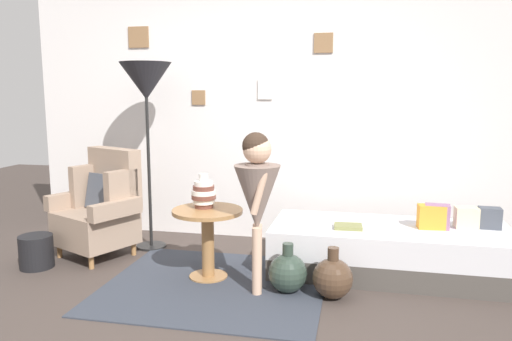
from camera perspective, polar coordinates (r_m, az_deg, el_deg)
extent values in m
plane|color=#423833|center=(3.37, -6.10, -16.92)|extent=(12.00, 12.00, 0.00)
cube|color=silver|center=(4.92, 0.70, 7.02)|extent=(4.80, 0.10, 2.60)
cube|color=olive|center=(5.03, -6.70, 8.45)|extent=(0.14, 0.02, 0.15)
cube|color=slate|center=(5.03, -6.71, 8.45)|extent=(0.11, 0.01, 0.11)
cube|color=white|center=(4.86, 1.06, 9.42)|extent=(0.14, 0.02, 0.19)
cube|color=slate|center=(4.85, 1.06, 9.42)|extent=(0.11, 0.01, 0.15)
cube|color=olive|center=(4.81, 7.88, 14.53)|extent=(0.18, 0.02, 0.18)
cube|color=silver|center=(4.80, 7.87, 14.53)|extent=(0.14, 0.01, 0.14)
cube|color=olive|center=(5.30, -13.51, 14.88)|extent=(0.22, 0.02, 0.21)
cube|color=slate|center=(5.29, -13.53, 14.88)|extent=(0.17, 0.01, 0.16)
cube|color=#333842|center=(3.89, -4.80, -13.16)|extent=(1.67, 1.48, 0.01)
cylinder|color=#9E7042|center=(4.81, -21.93, -8.70)|extent=(0.04, 0.04, 0.12)
cylinder|color=#9E7042|center=(4.43, -18.64, -10.06)|extent=(0.04, 0.04, 0.12)
cylinder|color=#9E7042|center=(5.05, -17.55, -7.65)|extent=(0.04, 0.04, 0.12)
cylinder|color=#9E7042|center=(4.68, -14.07, -8.82)|extent=(0.04, 0.04, 0.12)
cube|color=gray|center=(4.68, -18.18, -6.32)|extent=(0.78, 0.76, 0.30)
cube|color=gray|center=(4.72, -16.15, -0.81)|extent=(0.60, 0.38, 0.55)
cube|color=gray|center=(4.87, -19.19, -1.65)|extent=(0.20, 0.31, 0.39)
cube|color=gray|center=(4.45, -15.44, -2.43)|extent=(0.20, 0.31, 0.39)
cube|color=gray|center=(4.88, -20.73, -3.16)|extent=(0.29, 0.49, 0.14)
cube|color=gray|center=(4.35, -16.04, -4.37)|extent=(0.29, 0.49, 0.14)
cube|color=#474C56|center=(4.66, -17.38, -2.42)|extent=(0.40, 0.30, 0.33)
cube|color=#4C4742|center=(4.23, 15.19, -10.38)|extent=(1.91, 0.83, 0.18)
cube|color=silver|center=(4.16, 15.30, -7.78)|extent=(1.91, 0.83, 0.22)
cube|color=#474C56|center=(4.34, 25.57, -5.01)|extent=(0.17, 0.13, 0.17)
cube|color=beige|center=(4.27, 23.32, -5.08)|extent=(0.18, 0.13, 0.17)
cube|color=gray|center=(4.18, 20.35, -5.05)|extent=(0.20, 0.14, 0.19)
cube|color=orange|center=(4.15, 19.77, -5.10)|extent=(0.22, 0.14, 0.19)
cylinder|color=#9E7042|center=(4.05, -5.56, -12.18)|extent=(0.31, 0.31, 0.02)
cylinder|color=#9E7042|center=(3.96, -5.62, -8.57)|extent=(0.10, 0.10, 0.51)
cylinder|color=#9E7042|center=(3.89, -5.68, -4.74)|extent=(0.56, 0.56, 0.03)
cylinder|color=brown|center=(3.94, -6.09, -4.07)|extent=(0.15, 0.15, 0.04)
cylinder|color=white|center=(3.93, -6.10, -3.56)|extent=(0.17, 0.17, 0.04)
cylinder|color=brown|center=(3.92, -6.11, -3.05)|extent=(0.20, 0.20, 0.04)
cylinder|color=white|center=(3.92, -6.12, -2.53)|extent=(0.20, 0.20, 0.04)
cylinder|color=brown|center=(3.91, -6.13, -2.01)|extent=(0.17, 0.17, 0.04)
cylinder|color=white|center=(3.90, -6.14, -1.50)|extent=(0.15, 0.15, 0.04)
cylinder|color=white|center=(3.89, -6.15, -0.80)|extent=(0.07, 0.07, 0.06)
cylinder|color=black|center=(4.88, -12.08, -8.60)|extent=(0.28, 0.28, 0.02)
cylinder|color=black|center=(4.70, -12.41, 1.12)|extent=(0.03, 0.03, 1.64)
cone|color=#232328|center=(4.66, -12.72, 10.14)|extent=(0.47, 0.47, 0.34)
cylinder|color=#D8AD8E|center=(3.62, 0.11, -10.59)|extent=(0.07, 0.07, 0.51)
cylinder|color=#D8AD8E|center=(3.72, 0.16, -10.08)|extent=(0.07, 0.07, 0.51)
cone|color=gray|center=(3.54, 0.14, -3.26)|extent=(0.34, 0.34, 0.48)
cylinder|color=gray|center=(3.51, 0.14, -0.69)|extent=(0.17, 0.17, 0.18)
cylinder|color=#D8AD8E|center=(3.41, 0.40, -2.56)|extent=(0.14, 0.07, 0.32)
cylinder|color=#D8AD8E|center=(3.65, 0.52, -1.80)|extent=(0.14, 0.07, 0.32)
sphere|color=#D8AD8E|center=(3.48, 0.14, 2.47)|extent=(0.21, 0.21, 0.21)
sphere|color=#38281E|center=(3.48, -0.03, 2.90)|extent=(0.20, 0.20, 0.20)
cube|color=olive|center=(4.00, 10.69, -6.43)|extent=(0.23, 0.17, 0.03)
sphere|color=#2D3D33|center=(3.72, 3.71, -11.86)|extent=(0.29, 0.29, 0.29)
cylinder|color=#2D3D33|center=(3.66, 3.74, -9.15)|extent=(0.08, 0.08, 0.09)
sphere|color=#473323|center=(3.65, 8.92, -12.33)|extent=(0.29, 0.29, 0.29)
cylinder|color=#473323|center=(3.59, 8.99, -9.55)|extent=(0.08, 0.08, 0.09)
cylinder|color=black|center=(4.60, -24.23, -8.61)|extent=(0.28, 0.28, 0.28)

